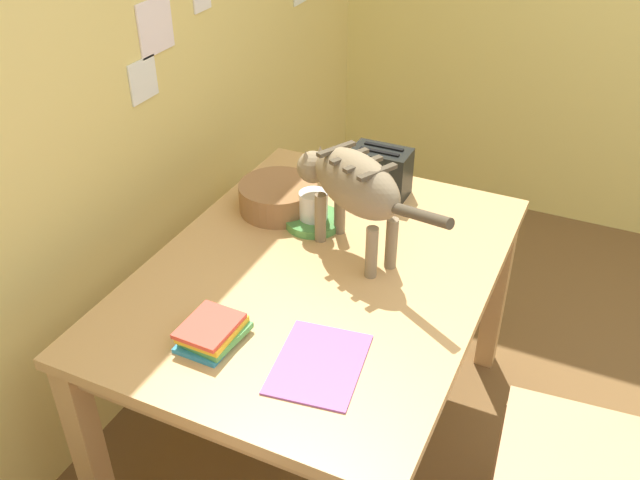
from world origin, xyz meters
TOP-DOWN VIEW (x-y plane):
  - wall_rear at (0.00, 1.95)m, footprint 4.45×0.11m
  - dining_table at (0.04, 1.19)m, footprint 1.33×0.98m
  - cat at (0.17, 1.14)m, footprint 0.33×0.57m
  - saucer_bowl at (0.26, 1.31)m, footprint 0.19×0.19m
  - coffee_mug at (0.26, 1.31)m, footprint 0.14×0.09m
  - magazine at (-0.33, 1.02)m, footprint 0.31×0.25m
  - book_stack at (-0.37, 1.31)m, footprint 0.18×0.15m
  - wicker_basket at (0.29, 1.46)m, footprint 0.26×0.26m
  - toaster at (0.54, 1.19)m, footprint 0.12×0.20m
  - wooden_chair_far at (-0.10, 0.32)m, footprint 0.46×0.46m

SIDE VIEW (x-z plane):
  - wooden_chair_far at x=-0.10m, z-range -0.01..0.92m
  - dining_table at x=0.04m, z-range 0.28..1.01m
  - magazine at x=-0.33m, z-range 0.73..0.73m
  - saucer_bowl at x=0.26m, z-range 0.73..0.76m
  - book_stack at x=-0.37m, z-range 0.73..0.79m
  - wicker_basket at x=0.29m, z-range 0.73..0.83m
  - coffee_mug at x=0.26m, z-range 0.76..0.85m
  - toaster at x=0.54m, z-range 0.73..0.90m
  - cat at x=0.17m, z-range 0.79..1.13m
  - wall_rear at x=0.00m, z-range 0.00..2.50m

